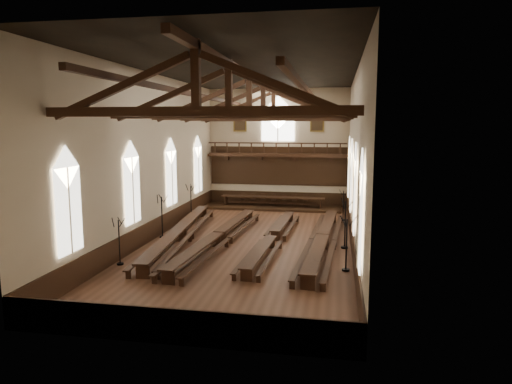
% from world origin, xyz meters
% --- Properties ---
extents(ground, '(26.00, 26.00, 0.00)m').
position_xyz_m(ground, '(0.00, 0.00, 0.00)').
color(ground, brown).
rests_on(ground, ground).
extents(room_walls, '(26.00, 26.00, 26.00)m').
position_xyz_m(room_walls, '(0.00, 0.00, 6.46)').
color(room_walls, beige).
rests_on(room_walls, ground).
extents(wainscot_band, '(12.00, 26.00, 1.20)m').
position_xyz_m(wainscot_band, '(0.00, 0.00, 0.60)').
color(wainscot_band, black).
rests_on(wainscot_band, ground).
extents(side_windows, '(11.85, 19.80, 4.50)m').
position_xyz_m(side_windows, '(-0.00, -0.00, 3.74)').
color(side_windows, white).
rests_on(side_windows, room_walls).
extents(end_window, '(2.80, 0.12, 3.80)m').
position_xyz_m(end_window, '(0.00, 12.90, 7.22)').
color(end_window, white).
rests_on(end_window, room_walls).
extents(minstrels_gallery, '(11.80, 1.24, 3.70)m').
position_xyz_m(minstrels_gallery, '(0.00, 12.66, 3.91)').
color(minstrels_gallery, '#352010').
rests_on(minstrels_gallery, room_walls).
extents(portraits, '(7.75, 0.09, 1.45)m').
position_xyz_m(portraits, '(0.00, 12.90, 7.10)').
color(portraits, brown).
rests_on(portraits, room_walls).
extents(roof_trusses, '(11.70, 25.70, 2.80)m').
position_xyz_m(roof_trusses, '(0.00, -0.00, 8.22)').
color(roof_trusses, '#352010').
rests_on(roof_trusses, room_walls).
extents(refectory_row_a, '(2.37, 15.00, 0.80)m').
position_xyz_m(refectory_row_a, '(-4.28, -0.19, 0.58)').
color(refectory_row_a, '#352010').
rests_on(refectory_row_a, ground).
extents(refectory_row_b, '(2.01, 14.66, 0.77)m').
position_xyz_m(refectory_row_b, '(-1.67, -0.84, 0.56)').
color(refectory_row_b, '#352010').
rests_on(refectory_row_b, ground).
extents(refectory_row_c, '(1.64, 13.77, 0.68)m').
position_xyz_m(refectory_row_c, '(1.45, -0.21, 0.49)').
color(refectory_row_c, '#352010').
rests_on(refectory_row_c, ground).
extents(refectory_row_d, '(2.01, 14.82, 0.79)m').
position_xyz_m(refectory_row_d, '(4.33, -0.35, 0.57)').
color(refectory_row_d, '#352010').
rests_on(refectory_row_d, ground).
extents(dais, '(11.40, 2.80, 0.19)m').
position_xyz_m(dais, '(-0.24, 11.40, 0.09)').
color(dais, black).
rests_on(dais, ground).
extents(high_table, '(8.71, 1.19, 0.81)m').
position_xyz_m(high_table, '(-0.24, 11.40, 0.88)').
color(high_table, '#352010').
rests_on(high_table, dais).
extents(high_chairs, '(5.84, 0.45, 0.91)m').
position_xyz_m(high_chairs, '(-0.24, 12.23, 0.68)').
color(high_chairs, '#352010').
rests_on(high_chairs, dais).
extents(candelabrum_left_near, '(0.72, 0.71, 2.42)m').
position_xyz_m(candelabrum_left_near, '(-5.55, -5.43, 0.73)').
color(candelabrum_left_near, black).
rests_on(candelabrum_left_near, ground).
extents(candelabrum_left_mid, '(0.73, 0.84, 2.72)m').
position_xyz_m(candelabrum_left_mid, '(-5.55, 0.23, 0.83)').
color(candelabrum_left_mid, black).
rests_on(candelabrum_left_mid, ground).
extents(candelabrum_left_far, '(0.80, 0.74, 2.64)m').
position_xyz_m(candelabrum_left_far, '(-5.55, 5.94, 0.80)').
color(candelabrum_left_far, black).
rests_on(candelabrum_left_far, ground).
extents(candelabrum_right_near, '(0.80, 0.79, 2.68)m').
position_xyz_m(candelabrum_right_near, '(5.55, -4.46, 0.81)').
color(candelabrum_right_near, black).
rests_on(candelabrum_right_near, ground).
extents(candelabrum_right_mid, '(0.77, 0.89, 2.88)m').
position_xyz_m(candelabrum_right_mid, '(5.55, -0.35, 0.87)').
color(candelabrum_right_mid, black).
rests_on(candelabrum_right_mid, ground).
extents(candelabrum_right_far, '(0.69, 0.65, 2.28)m').
position_xyz_m(candelabrum_right_far, '(5.55, 7.44, 0.69)').
color(candelabrum_right_far, black).
rests_on(candelabrum_right_far, ground).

